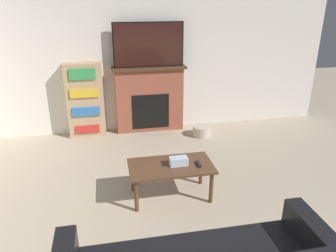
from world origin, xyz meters
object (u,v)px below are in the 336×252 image
object	(u,v)px
storage_basket	(202,131)
bookshelf	(86,100)
coffee_table	(171,169)
fireplace	(150,99)
tv	(149,45)

from	to	relation	value
storage_basket	bookshelf	bearing A→B (deg)	167.51
coffee_table	storage_basket	distance (m)	2.02
coffee_table	bookshelf	xyz separation A→B (m)	(-1.08, 2.21, 0.27)
fireplace	bookshelf	xyz separation A→B (m)	(-1.14, -0.02, 0.06)
tv	fireplace	bearing A→B (deg)	90.00
coffee_table	storage_basket	size ratio (longest dim) A/B	3.22
bookshelf	storage_basket	size ratio (longest dim) A/B	4.10
tv	bookshelf	xyz separation A→B (m)	(-1.14, -0.00, -0.92)
fireplace	coffee_table	bearing A→B (deg)	-91.51
bookshelf	coffee_table	bearing A→B (deg)	-63.99
fireplace	tv	distance (m)	0.98
fireplace	tv	world-z (taller)	tv
tv	coffee_table	bearing A→B (deg)	-91.52
tv	coffee_table	distance (m)	2.51
fireplace	tv	xyz separation A→B (m)	(0.00, -0.02, 0.98)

